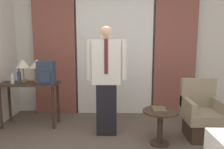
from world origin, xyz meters
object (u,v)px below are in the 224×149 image
Objects in this scene: table_lamp_left at (23,65)px; person at (106,77)px; bottle_near_edge at (19,77)px; side_table at (160,121)px; table_lamp_right at (37,65)px; backpack at (46,73)px; bottle_by_lamp at (12,79)px; book at (159,109)px; armchair at (201,116)px; desk at (30,91)px.

table_lamp_left is 0.24× the size of person.
bottle_near_edge is 0.53× the size of side_table.
table_lamp_right reaches higher than backpack.
bottle_by_lamp is at bearing -129.97° from table_lamp_left.
person is 1.05m from side_table.
armchair is at bearing 18.66° from book.
backpack is (0.34, -0.11, 0.35)m from desk.
table_lamp_right is 0.48m from bottle_by_lamp.
bottle_by_lamp is 0.62m from backpack.
person is at bearing 156.03° from book.
person is (1.51, -0.45, -0.14)m from table_lamp_left.
person is (1.26, -0.45, -0.14)m from table_lamp_right.
book is at bearing -18.32° from backpack.
table_lamp_left is 0.80× the size of side_table.
bottle_by_lamp is at bearing 169.99° from person.
table_lamp_right reaches higher than bottle_by_lamp.
backpack is at bearing -2.19° from bottle_near_edge.
table_lamp_left is 1.04× the size of backpack.
book is (2.03, -0.79, -0.56)m from table_lamp_right.
side_table is (1.84, -0.60, -0.62)m from backpack.
table_lamp_left is at bearing 169.67° from armchair.
bottle_near_edge is at bearing 165.01° from side_table.
bottle_near_edge reaches higher than book.
bottle_near_edge is 0.69× the size of backpack.
side_table is (2.31, -0.79, -0.74)m from table_lamp_left.
backpack reaches higher than armchair.
book is at bearing -14.70° from bottle_by_lamp.
person reaches higher than desk.
bottle_near_edge is 1.54m from person.
side_table is 0.18m from book.
backpack is at bearing 172.01° from armchair.
table_lamp_left reaches higher than desk.
table_lamp_right is 2.90m from armchair.
bottle_by_lamp is at bearing 173.18° from bottle_near_edge.
armchair reaches higher than desk.
bottle_near_edge is 0.30× the size of armchair.
table_lamp_right is at bearing 22.46° from bottle_by_lamp.
bottle_near_edge is 2.39m from book.
bottle_by_lamp is 0.20× the size of armchair.
backpack reaches higher than bottle_near_edge.
desk is 0.48m from table_lamp_right.
bottle_near_edge is (-0.25, -0.17, -0.20)m from table_lamp_right.
armchair is 1.77× the size of side_table.
side_table is at bearing -21.07° from table_lamp_right.
table_lamp_left is 0.45× the size of armchair.
desk is 0.35m from bottle_by_lamp.
side_table is at bearing -18.01° from desk.
desk is 1.13× the size of armchair.
book is (2.28, -0.62, -0.36)m from bottle_near_edge.
person is at bearing -19.59° from table_lamp_right.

